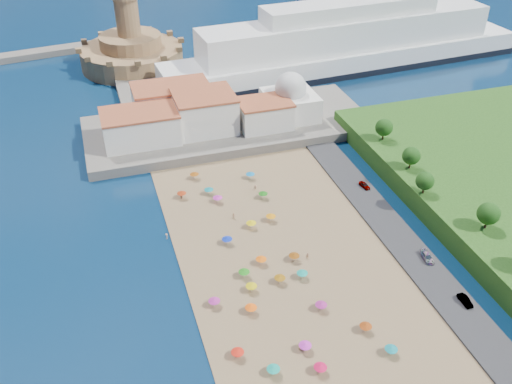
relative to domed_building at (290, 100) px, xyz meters
name	(u,v)px	position (x,y,z in m)	size (l,w,h in m)	color
ground	(273,287)	(-30.00, -71.00, -8.97)	(700.00, 700.00, 0.00)	#071938
terrace	(229,126)	(-20.00, 2.00, -7.47)	(90.00, 36.00, 3.00)	#59544C
jetty	(144,93)	(-42.00, 37.00, -7.77)	(18.00, 70.00, 2.40)	#59544C
waterfront_buildings	(187,113)	(-33.05, 2.64, -1.10)	(57.00, 29.00, 11.00)	silver
domed_building	(290,100)	(0.00, 0.00, 0.00)	(16.00, 16.00, 15.00)	silver
fortress	(131,51)	(-42.00, 67.00, -2.29)	(40.00, 40.00, 32.40)	#A48052
cruise_ship	(347,45)	(38.28, 39.62, 0.65)	(149.98, 32.47, 32.52)	black
beach_parasols	(295,327)	(-30.33, -84.95, -6.83)	(30.97, 116.71, 2.20)	gray
beachgoers	(247,276)	(-34.67, -67.17, -7.87)	(30.19, 91.63, 1.82)	tan
parked_cars	(438,270)	(6.00, -78.07, -7.61)	(2.55, 74.29, 1.37)	gray
hillside_trees	(497,231)	(18.29, -78.85, 0.92)	(11.43, 108.44, 7.02)	#382314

